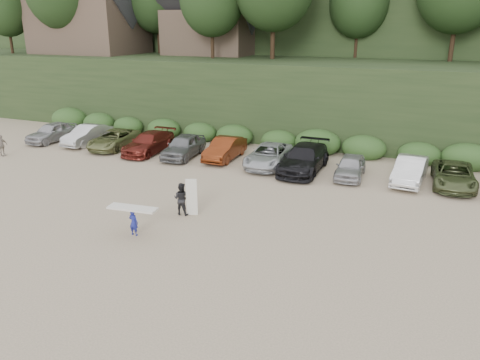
% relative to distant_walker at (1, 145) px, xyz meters
% --- Properties ---
extents(ground, '(120.00, 120.00, 0.00)m').
position_rel_distant_walker_xyz_m(ground, '(19.19, -4.91, -0.76)').
color(ground, tan).
rests_on(ground, ground).
extents(hillside_backdrop, '(90.00, 41.50, 28.00)m').
position_rel_distant_walker_xyz_m(hillside_backdrop, '(18.92, 31.02, 10.46)').
color(hillside_backdrop, black).
rests_on(hillside_backdrop, ground).
extents(parked_cars, '(34.64, 5.87, 1.65)m').
position_rel_distant_walker_xyz_m(parked_cars, '(16.90, 4.95, -0.02)').
color(parked_cars, '#9D9DA2').
rests_on(parked_cars, ground).
extents(distant_walker, '(0.48, 0.93, 1.52)m').
position_rel_distant_walker_xyz_m(distant_walker, '(0.00, 0.00, 0.00)').
color(distant_walker, gray).
rests_on(distant_walker, ground).
extents(child_surfer, '(2.26, 0.86, 1.32)m').
position_rel_distant_walker_xyz_m(child_surfer, '(16.14, -7.20, 0.14)').
color(child_surfer, navy).
rests_on(child_surfer, ground).
extents(adult_surfer, '(1.27, 0.66, 1.90)m').
position_rel_distant_walker_xyz_m(adult_surfer, '(16.94, -4.29, 0.06)').
color(adult_surfer, black).
rests_on(adult_surfer, ground).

